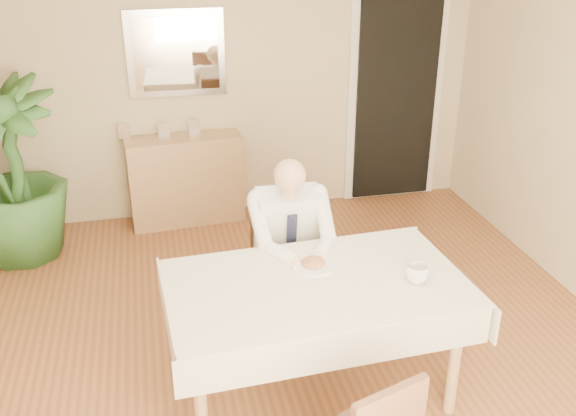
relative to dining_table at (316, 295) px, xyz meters
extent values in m
plane|color=brown|center=(-0.03, 0.26, -0.67)|extent=(5.00, 5.00, 0.00)
cube|color=beige|center=(-0.03, 2.76, 0.63)|extent=(4.50, 0.02, 2.60)
cube|color=white|center=(1.52, 2.74, 0.33)|extent=(0.96, 0.03, 2.10)
cube|color=black|center=(1.52, 2.71, 0.33)|extent=(0.80, 0.05, 1.95)
cube|color=silver|center=(-0.57, 2.73, 0.88)|extent=(0.86, 0.03, 0.76)
cube|color=white|center=(-0.57, 2.71, 0.88)|extent=(0.74, 0.02, 0.64)
cube|color=#99794E|center=(0.00, 0.00, 0.05)|extent=(1.65, 0.98, 0.04)
cube|color=beige|center=(0.00, 0.00, 0.08)|extent=(1.75, 1.09, 0.01)
cube|color=beige|center=(0.00, -0.50, -0.03)|extent=(1.70, 0.10, 0.22)
cube|color=beige|center=(0.00, 0.50, -0.03)|extent=(1.70, 0.10, 0.22)
cube|color=beige|center=(-0.85, 0.00, -0.03)|extent=(0.07, 1.00, 0.22)
cube|color=beige|center=(0.85, 0.00, -0.03)|extent=(0.07, 1.00, 0.22)
cylinder|color=#99794E|center=(-0.72, -0.37, -0.32)|extent=(0.07, 0.07, 0.70)
cylinder|color=#99794E|center=(0.72, -0.37, -0.32)|extent=(0.07, 0.07, 0.70)
cylinder|color=#99794E|center=(-0.72, 0.37, -0.32)|extent=(0.07, 0.07, 0.70)
cylinder|color=#99794E|center=(0.72, 0.37, -0.32)|extent=(0.07, 0.07, 0.70)
cube|color=#3F2618|center=(0.00, 0.80, -0.22)|extent=(0.44, 0.44, 0.04)
cube|color=#3F2618|center=(0.00, 1.00, 0.03)|extent=(0.43, 0.05, 0.43)
cylinder|color=#3F2618|center=(-0.19, 0.61, -0.46)|extent=(0.04, 0.04, 0.42)
cylinder|color=#3F2618|center=(0.19, 0.61, -0.46)|extent=(0.04, 0.04, 0.42)
cylinder|color=#3F2618|center=(-0.19, 0.99, -0.46)|extent=(0.04, 0.04, 0.42)
cylinder|color=#3F2618|center=(0.19, 0.99, -0.46)|extent=(0.04, 0.04, 0.42)
cube|color=white|center=(0.00, 0.76, 0.08)|extent=(0.42, 0.31, 0.55)
cube|color=black|center=(0.00, 0.64, 0.05)|extent=(0.07, 0.08, 0.36)
cylinder|color=tan|center=(0.00, 0.72, 0.37)|extent=(0.09, 0.09, 0.08)
sphere|color=tan|center=(0.00, 0.69, 0.47)|extent=(0.21, 0.21, 0.21)
cube|color=black|center=(-0.10, 0.56, -0.15)|extent=(0.13, 0.42, 0.13)
cube|color=black|center=(0.10, 0.56, -0.15)|extent=(0.13, 0.42, 0.13)
cube|color=black|center=(-0.10, 0.38, -0.44)|extent=(0.11, 0.12, 0.45)
cube|color=black|center=(0.10, 0.38, -0.44)|extent=(0.11, 0.12, 0.45)
cube|color=black|center=(-0.10, 0.32, -0.63)|extent=(0.11, 0.26, 0.07)
cube|color=black|center=(0.10, 0.32, -0.63)|extent=(0.11, 0.26, 0.07)
cylinder|color=white|center=(0.03, 0.17, 0.09)|extent=(0.26, 0.26, 0.02)
ellipsoid|color=brown|center=(0.03, 0.17, 0.11)|extent=(0.14, 0.14, 0.06)
cylinder|color=silver|center=(0.07, 0.11, 0.11)|extent=(0.01, 0.13, 0.01)
cylinder|color=silver|center=(-0.01, 0.11, 0.11)|extent=(0.01, 0.13, 0.01)
imported|color=white|center=(0.56, -0.12, 0.14)|extent=(0.15, 0.15, 0.10)
cube|color=#99794E|center=(-0.57, 2.58, -0.25)|extent=(1.06, 0.44, 0.83)
cube|color=silver|center=(-1.08, 2.65, 0.23)|extent=(0.10, 0.02, 0.14)
cube|color=silver|center=(-0.73, 2.60, 0.23)|extent=(0.10, 0.02, 0.14)
cube|color=silver|center=(-0.45, 2.62, 0.23)|extent=(0.10, 0.02, 0.14)
imported|color=#264E20|center=(-1.98, 2.20, 0.09)|extent=(1.10, 1.10, 1.52)
camera|label=1|loc=(-0.85, -3.03, 1.99)|focal=40.00mm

